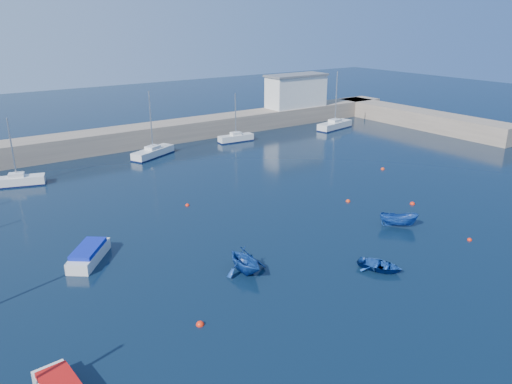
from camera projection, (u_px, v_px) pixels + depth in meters
ground at (390, 293)px, 31.89m from camera, size 220.00×220.00×0.00m
back_wall at (123, 138)px, 66.94m from camera, size 96.00×4.50×2.60m
right_arm at (418, 118)px, 80.04m from camera, size 4.50×32.00×2.60m
harbor_office at (296, 92)px, 81.98m from camera, size 10.00×4.00×5.00m
sailboat_5 at (17, 181)px, 51.99m from camera, size 5.57×3.04×7.15m
sailboat_6 at (153, 152)px, 62.89m from camera, size 6.45×4.36×8.26m
sailboat_7 at (236, 138)px, 70.45m from camera, size 5.16×1.77×6.80m
sailboat_8 at (335, 125)px, 78.52m from camera, size 7.03×3.17×8.90m
motorboat_1 at (89, 254)px, 35.93m from camera, size 4.13×4.59×1.13m
dinghy_center at (380, 266)px, 34.71m from camera, size 3.34×3.76×0.64m
dinghy_left at (245, 260)px, 34.25m from camera, size 2.97×3.44×1.81m
dinghy_right at (399, 220)px, 41.79m from camera, size 3.07×3.06×1.22m
buoy_0 at (200, 325)px, 28.58m from camera, size 0.48×0.48×0.48m
buoy_1 at (348, 202)px, 47.69m from camera, size 0.44×0.44×0.44m
buoy_2 at (412, 204)px, 47.03m from camera, size 0.47×0.47×0.47m
buoy_3 at (187, 206)px, 46.67m from camera, size 0.40×0.40×0.40m
buoy_4 at (383, 169)px, 57.77m from camera, size 0.45×0.45×0.45m
buoy_5 at (469, 240)px, 39.44m from camera, size 0.37×0.37×0.37m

